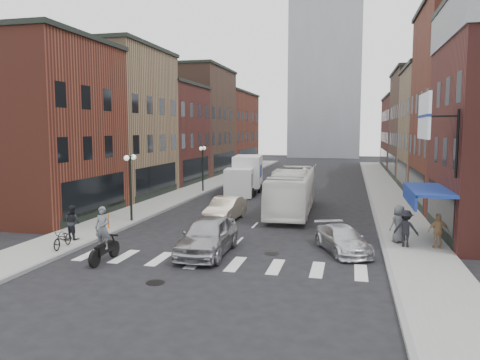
# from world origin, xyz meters

# --- Properties ---
(ground) EXTENTS (160.00, 160.00, 0.00)m
(ground) POSITION_xyz_m (0.00, 0.00, 0.00)
(ground) COLOR black
(ground) RESTS_ON ground
(sidewalk_left) EXTENTS (3.00, 74.00, 0.15)m
(sidewalk_left) POSITION_xyz_m (-8.50, 22.00, 0.07)
(sidewalk_left) COLOR gray
(sidewalk_left) RESTS_ON ground
(sidewalk_right) EXTENTS (3.00, 74.00, 0.15)m
(sidewalk_right) POSITION_xyz_m (8.50, 22.00, 0.07)
(sidewalk_right) COLOR gray
(sidewalk_right) RESTS_ON ground
(curb_left) EXTENTS (0.20, 74.00, 0.16)m
(curb_left) POSITION_xyz_m (-7.00, 22.00, 0.00)
(curb_left) COLOR gray
(curb_left) RESTS_ON ground
(curb_right) EXTENTS (0.20, 74.00, 0.16)m
(curb_right) POSITION_xyz_m (7.00, 22.00, 0.00)
(curb_right) COLOR gray
(curb_right) RESTS_ON ground
(crosswalk_stripes) EXTENTS (12.00, 2.20, 0.01)m
(crosswalk_stripes) POSITION_xyz_m (0.00, -3.00, 0.00)
(crosswalk_stripes) COLOR silver
(crosswalk_stripes) RESTS_ON ground
(bldg_left_near) EXTENTS (10.30, 9.20, 11.30)m
(bldg_left_near) POSITION_xyz_m (-14.99, 4.50, 5.65)
(bldg_left_near) COLOR #5E261B
(bldg_left_near) RESTS_ON ground
(bldg_left_mid_a) EXTENTS (10.30, 10.20, 12.30)m
(bldg_left_mid_a) POSITION_xyz_m (-14.99, 14.00, 6.15)
(bldg_left_mid_a) COLOR #836548
(bldg_left_mid_a) RESTS_ON ground
(bldg_left_mid_b) EXTENTS (10.30, 10.20, 10.30)m
(bldg_left_mid_b) POSITION_xyz_m (-14.99, 24.00, 5.15)
(bldg_left_mid_b) COLOR #4F201C
(bldg_left_mid_b) RESTS_ON ground
(bldg_left_far_a) EXTENTS (10.30, 12.20, 13.30)m
(bldg_left_far_a) POSITION_xyz_m (-14.99, 35.00, 6.65)
(bldg_left_far_a) COLOR #4A3125
(bldg_left_far_a) RESTS_ON ground
(bldg_left_far_b) EXTENTS (10.30, 16.20, 11.30)m
(bldg_left_far_b) POSITION_xyz_m (-14.99, 49.00, 5.65)
(bldg_left_far_b) COLOR #5E261B
(bldg_left_far_b) RESTS_ON ground
(bldg_right_mid_b) EXTENTS (10.30, 10.20, 11.30)m
(bldg_right_mid_b) POSITION_xyz_m (14.99, 24.00, 5.65)
(bldg_right_mid_b) COLOR #836548
(bldg_right_mid_b) RESTS_ON ground
(bldg_right_far_a) EXTENTS (10.30, 12.20, 12.30)m
(bldg_right_far_a) POSITION_xyz_m (14.99, 35.00, 6.15)
(bldg_right_far_a) COLOR #4A3125
(bldg_right_far_a) RESTS_ON ground
(bldg_right_far_b) EXTENTS (10.30, 16.20, 10.30)m
(bldg_right_far_b) POSITION_xyz_m (14.99, 49.00, 5.15)
(bldg_right_far_b) COLOR #4F201C
(bldg_right_far_b) RESTS_ON ground
(awning_blue) EXTENTS (1.80, 5.00, 0.78)m
(awning_blue) POSITION_xyz_m (8.93, 2.50, 2.63)
(awning_blue) COLOR navy
(awning_blue) RESTS_ON ground
(billboard_sign) EXTENTS (1.52, 3.00, 3.70)m
(billboard_sign) POSITION_xyz_m (8.59, 0.50, 6.13)
(billboard_sign) COLOR black
(billboard_sign) RESTS_ON ground
(distant_tower) EXTENTS (14.00, 14.00, 50.00)m
(distant_tower) POSITION_xyz_m (0.00, 78.00, 25.00)
(distant_tower) COLOR #9399A0
(distant_tower) RESTS_ON ground
(streetlamp_near) EXTENTS (0.32, 1.22, 4.11)m
(streetlamp_near) POSITION_xyz_m (-7.40, 4.00, 2.91)
(streetlamp_near) COLOR black
(streetlamp_near) RESTS_ON ground
(streetlamp_far) EXTENTS (0.32, 1.22, 4.11)m
(streetlamp_far) POSITION_xyz_m (-7.40, 18.00, 2.91)
(streetlamp_far) COLOR black
(streetlamp_far) RESTS_ON ground
(bike_rack) EXTENTS (0.08, 0.68, 0.80)m
(bike_rack) POSITION_xyz_m (-7.60, 1.30, 0.55)
(bike_rack) COLOR #D8590C
(bike_rack) RESTS_ON sidewalk_left
(box_truck) EXTENTS (2.87, 7.73, 3.27)m
(box_truck) POSITION_xyz_m (-3.52, 18.11, 1.61)
(box_truck) COLOR silver
(box_truck) RESTS_ON ground
(motorcycle_rider) EXTENTS (0.68, 2.36, 2.40)m
(motorcycle_rider) POSITION_xyz_m (-4.70, -4.03, 1.12)
(motorcycle_rider) COLOR black
(motorcycle_rider) RESTS_ON ground
(transit_bus) EXTENTS (2.81, 10.72, 2.97)m
(transit_bus) POSITION_xyz_m (1.58, 9.67, 1.48)
(transit_bus) COLOR white
(transit_bus) RESTS_ON ground
(sedan_left_near) EXTENTS (2.08, 5.02, 1.70)m
(sedan_left_near) POSITION_xyz_m (-0.80, -1.75, 0.85)
(sedan_left_near) COLOR #A9A9AD
(sedan_left_near) RESTS_ON ground
(sedan_left_far) EXTENTS (1.78, 4.47, 1.45)m
(sedan_left_far) POSITION_xyz_m (-2.06, 6.00, 0.72)
(sedan_left_far) COLOR beige
(sedan_left_far) RESTS_ON ground
(curb_car) EXTENTS (3.09, 4.40, 1.18)m
(curb_car) POSITION_xyz_m (5.12, 0.00, 0.59)
(curb_car) COLOR silver
(curb_car) RESTS_ON ground
(parked_bicycle) EXTENTS (0.80, 1.73, 0.87)m
(parked_bicycle) POSITION_xyz_m (-7.50, -2.78, 0.59)
(parked_bicycle) COLOR black
(parked_bicycle) RESTS_ON sidewalk_left
(ped_left_solo) EXTENTS (0.95, 0.75, 1.72)m
(ped_left_solo) POSITION_xyz_m (-8.05, -1.11, 1.01)
(ped_left_solo) COLOR black
(ped_left_solo) RESTS_ON sidewalk_left
(ped_right_a) EXTENTS (1.22, 0.81, 1.73)m
(ped_right_a) POSITION_xyz_m (7.99, 1.16, 1.01)
(ped_right_a) COLOR black
(ped_right_a) RESTS_ON sidewalk_right
(ped_right_b) EXTENTS (1.03, 0.66, 1.63)m
(ped_right_b) POSITION_xyz_m (9.41, 1.17, 0.97)
(ped_right_b) COLOR #96734C
(ped_right_b) RESTS_ON sidewalk_right
(ped_right_c) EXTENTS (1.07, 0.96, 1.83)m
(ped_right_c) POSITION_xyz_m (7.75, 1.93, 1.07)
(ped_right_c) COLOR #515258
(ped_right_c) RESTS_ON sidewalk_right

